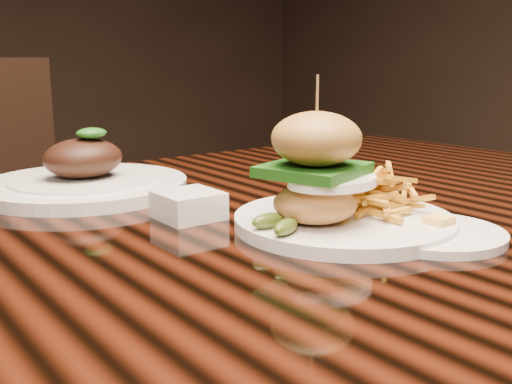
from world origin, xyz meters
TOP-DOWN VIEW (x-y plane):
  - dining_table at (0.00, 0.00)m, footprint 1.60×0.90m
  - burger_plate at (0.09, -0.13)m, footprint 0.26×0.26m
  - side_saucer at (0.14, -0.22)m, footprint 0.16×0.16m
  - ramekin at (-0.03, 0.01)m, footprint 0.09×0.09m
  - far_dish at (-0.08, 0.24)m, footprint 0.31×0.31m

SIDE VIEW (x-z plane):
  - dining_table at x=0.00m, z-range 0.30..1.05m
  - side_saucer at x=0.14m, z-range 0.74..0.77m
  - ramekin at x=-0.03m, z-range 0.75..0.78m
  - far_dish at x=-0.08m, z-range 0.72..0.82m
  - burger_plate at x=0.09m, z-range 0.71..0.89m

